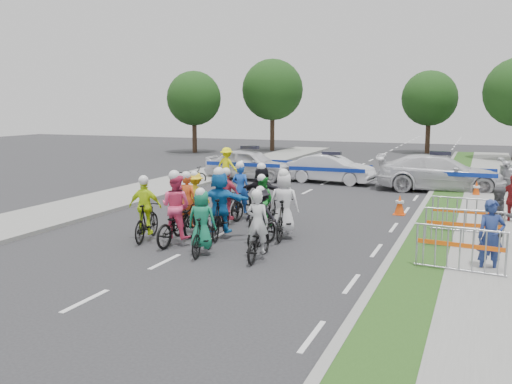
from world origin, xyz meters
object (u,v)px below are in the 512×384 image
at_px(rider_2, 177,217).
at_px(tree_0, 194,98).
at_px(rider_0, 258,236).
at_px(tree_3, 272,90).
at_px(rider_8, 262,210).
at_px(rider_11, 262,198).
at_px(cone_0, 400,205).
at_px(cone_1, 476,189).
at_px(police_car_2, 440,173).
at_px(spectator_2, 512,200).
at_px(rider_6, 188,212).
at_px(rider_7, 284,211).
at_px(barrier_2, 466,217).
at_px(spectator_1, 500,218).
at_px(rider_5, 220,208).
at_px(police_car_0, 250,164).
at_px(tree_4, 429,98).
at_px(rider_3, 146,215).
at_px(police_car_1, 331,169).
at_px(rider_10, 196,202).
at_px(barrier_0, 460,252).
at_px(rider_12, 241,199).
at_px(marshal_hiviz, 227,165).
at_px(rider_9, 227,203).
at_px(rider_1, 202,228).
at_px(rider_4, 261,222).
at_px(barrier_1, 464,231).

relative_size(rider_2, tree_0, 0.33).
bearing_deg(rider_0, tree_3, -75.04).
height_order(rider_8, rider_11, rider_11).
xyz_separation_m(cone_0, cone_1, (2.40, 4.82, 0.00)).
bearing_deg(police_car_2, spectator_2, -164.81).
distance_m(rider_6, tree_0, 28.30).
distance_m(rider_7, barrier_2, 5.32).
height_order(rider_0, rider_6, rider_6).
relative_size(spectator_1, tree_0, 0.27).
bearing_deg(rider_8, rider_5, 64.94).
height_order(police_car_0, tree_3, tree_3).
distance_m(rider_0, tree_4, 33.11).
distance_m(rider_3, rider_5, 2.09).
relative_size(rider_3, cone_0, 2.66).
bearing_deg(police_car_1, rider_10, 177.39).
height_order(police_car_2, barrier_0, police_car_2).
bearing_deg(barrier_2, cone_1, 88.66).
distance_m(rider_3, rider_12, 4.17).
bearing_deg(rider_3, rider_12, -118.09).
xyz_separation_m(rider_0, marshal_hiviz, (-6.51, 12.28, 0.27)).
distance_m(police_car_0, cone_0, 10.67).
bearing_deg(police_car_2, rider_5, 149.54).
distance_m(rider_11, spectator_1, 7.10).
xyz_separation_m(rider_9, barrier_2, (7.07, 1.21, -0.15)).
distance_m(rider_10, tree_3, 28.88).
xyz_separation_m(rider_0, cone_1, (4.86, 11.93, -0.25)).
bearing_deg(marshal_hiviz, spectator_2, 164.64).
relative_size(rider_3, rider_7, 0.92).
bearing_deg(rider_1, spectator_2, -146.08).
height_order(rider_7, marshal_hiviz, rider_7).
xyz_separation_m(rider_2, cone_0, (5.09, 6.51, -0.41)).
xyz_separation_m(rider_5, rider_6, (-1.20, 0.30, -0.24)).
distance_m(rider_3, tree_0, 29.24).
xyz_separation_m(rider_0, rider_1, (-1.47, -0.14, 0.09)).
bearing_deg(spectator_1, police_car_1, 102.38).
xyz_separation_m(rider_0, rider_2, (-2.63, 0.59, 0.17)).
bearing_deg(barrier_2, police_car_1, 124.29).
bearing_deg(barrier_2, barrier_0, -90.00).
bearing_deg(spectator_2, tree_3, 155.92).
relative_size(rider_4, spectator_1, 0.99).
height_order(rider_6, tree_0, tree_0).
xyz_separation_m(rider_9, cone_1, (7.24, 8.57, -0.37)).
distance_m(rider_2, rider_3, 1.00).
relative_size(rider_8, rider_11, 0.91).
bearing_deg(rider_3, barrier_0, 166.17).
bearing_deg(rider_4, police_car_0, -60.78).
bearing_deg(rider_4, spectator_1, -156.49).
height_order(rider_7, barrier_0, rider_7).
xyz_separation_m(spectator_2, barrier_1, (-1.29, -4.01, -0.25)).
bearing_deg(rider_3, spectator_2, -159.70).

